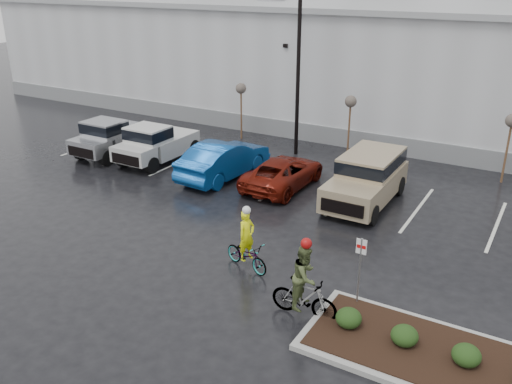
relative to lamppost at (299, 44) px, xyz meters
The scene contains 20 objects.
ground 13.87m from the lamppost, 71.57° to the right, with size 120.00×120.00×0.00m, color black.
warehouse 10.95m from the lamppost, 68.18° to the left, with size 60.50×15.50×7.20m.
wooded_ridge 33.35m from the lamppost, 83.09° to the left, with size 80.00×25.00×6.00m, color #243F1A.
lamppost is the anchor object (origin of this frame).
sapling_west 5.07m from the lamppost, 165.96° to the left, with size 0.60×0.60×3.20m.
sapling_mid 4.00m from the lamppost, 21.80° to the left, with size 0.60×0.60×3.20m.
sapling_east 10.48m from the lamppost, ahead, with size 0.60×0.60×3.20m.
curb_island 17.93m from the lamppost, 49.76° to the right, with size 8.00×3.00×0.15m, color gray.
mulch_bed 17.90m from the lamppost, 49.76° to the right, with size 7.60×2.60×0.04m, color black.
shrub_a 16.15m from the lamppost, 58.39° to the right, with size 0.70×0.70×0.52m, color #183311.
shrub_b 16.94m from the lamppost, 53.84° to the right, with size 0.70×0.70×0.52m, color #183311.
shrub_c 17.83m from the lamppost, 49.76° to the right, with size 0.70×0.70×0.52m, color #183311.
fire_lane_sign 14.78m from the lamppost, 56.54° to the right, with size 0.30×0.05×2.20m.
pickup_silver 10.50m from the lamppost, 150.73° to the right, with size 2.10×5.20×1.96m, color #ABADB3, non-canonical shape.
pickup_white 8.45m from the lamppost, 141.98° to the right, with size 2.10×5.20×1.96m, color beige, non-canonical shape.
car_blue 6.93m from the lamppost, 106.15° to the right, with size 1.82×5.23×1.72m, color #0D4695.
car_red 6.93m from the lamppost, 70.51° to the right, with size 2.22×4.82×1.34m, color #651208.
suv_tan 8.43m from the lamppost, 39.90° to the right, with size 2.20×5.10×2.06m, color tan, non-canonical shape.
cyclist_hivis 13.16m from the lamppost, 71.15° to the right, with size 1.92×1.11×2.20m.
cyclist_olive 15.37m from the lamppost, 62.79° to the right, with size 1.90×0.92×2.44m.
Camera 1 is at (7.95, -12.67, 8.96)m, focal length 38.00 mm.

